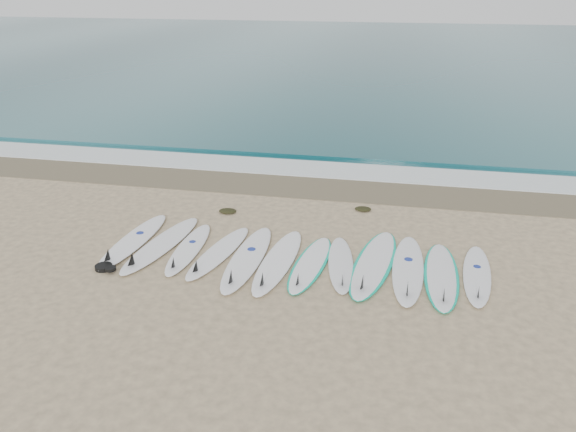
% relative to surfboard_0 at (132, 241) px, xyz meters
% --- Properties ---
extents(ground, '(120.00, 120.00, 0.00)m').
position_rel_surfboard_0_xyz_m(ground, '(3.40, -0.05, -0.06)').
color(ground, tan).
extents(ocean, '(120.00, 55.00, 0.03)m').
position_rel_surfboard_0_xyz_m(ocean, '(3.40, 32.45, -0.05)').
color(ocean, '#19525A').
rests_on(ocean, ground).
extents(wet_sand_band, '(120.00, 1.80, 0.01)m').
position_rel_surfboard_0_xyz_m(wet_sand_band, '(3.40, 4.05, -0.05)').
color(wet_sand_band, brown).
rests_on(wet_sand_band, ground).
extents(foam_band, '(120.00, 1.40, 0.04)m').
position_rel_surfboard_0_xyz_m(foam_band, '(3.40, 5.45, -0.04)').
color(foam_band, silver).
rests_on(foam_band, ground).
extents(wave_crest, '(120.00, 1.00, 0.10)m').
position_rel_surfboard_0_xyz_m(wave_crest, '(3.40, 6.95, -0.01)').
color(wave_crest, '#19525A').
rests_on(wave_crest, ground).
extents(surfboard_0, '(0.69, 2.73, 0.35)m').
position_rel_surfboard_0_xyz_m(surfboard_0, '(0.00, 0.00, 0.00)').
color(surfboard_0, white).
rests_on(surfboard_0, ground).
extents(surfboard_1, '(0.98, 2.87, 0.36)m').
position_rel_surfboard_0_xyz_m(surfboard_1, '(0.63, -0.06, 0.00)').
color(surfboard_1, white).
rests_on(surfboard_1, ground).
extents(surfboard_2, '(0.57, 2.38, 0.30)m').
position_rel_surfboard_0_xyz_m(surfboard_2, '(1.25, -0.12, -0.01)').
color(surfboard_2, white).
rests_on(surfboard_2, ground).
extents(surfboard_3, '(0.92, 2.53, 0.32)m').
position_rel_surfboard_0_xyz_m(surfboard_3, '(1.88, -0.16, -0.01)').
color(surfboard_3, white).
rests_on(surfboard_3, ground).
extents(surfboard_4, '(0.64, 2.87, 0.37)m').
position_rel_surfboard_0_xyz_m(surfboard_4, '(2.51, -0.30, 0.00)').
color(surfboard_4, white).
rests_on(surfboard_4, ground).
extents(surfboard_5, '(0.75, 2.81, 0.35)m').
position_rel_surfboard_0_xyz_m(surfboard_5, '(3.11, -0.30, 0.00)').
color(surfboard_5, white).
rests_on(surfboard_5, ground).
extents(surfboard_6, '(0.81, 2.44, 0.30)m').
position_rel_surfboard_0_xyz_m(surfboard_6, '(3.73, -0.23, -0.01)').
color(surfboard_6, white).
rests_on(surfboard_6, ground).
extents(surfboard_7, '(0.79, 2.34, 0.29)m').
position_rel_surfboard_0_xyz_m(surfboard_7, '(4.31, -0.14, -0.01)').
color(surfboard_7, silver).
rests_on(surfboard_7, ground).
extents(surfboard_8, '(1.09, 3.00, 0.37)m').
position_rel_surfboard_0_xyz_m(surfboard_8, '(4.91, 0.01, -0.00)').
color(surfboard_8, white).
rests_on(surfboard_8, ground).
extents(surfboard_9, '(0.62, 2.80, 0.36)m').
position_rel_surfboard_0_xyz_m(surfboard_9, '(5.55, -0.11, 0.00)').
color(surfboard_9, white).
rests_on(surfboard_9, ground).
extents(surfboard_10, '(0.67, 2.62, 0.33)m').
position_rel_surfboard_0_xyz_m(surfboard_10, '(6.15, -0.20, -0.01)').
color(surfboard_10, white).
rests_on(surfboard_10, ground).
extents(surfboard_11, '(0.71, 2.43, 0.31)m').
position_rel_surfboard_0_xyz_m(surfboard_11, '(6.78, -0.07, -0.01)').
color(surfboard_11, white).
rests_on(surfboard_11, ground).
extents(seaweed_near, '(0.41, 0.32, 0.08)m').
position_rel_surfboard_0_xyz_m(seaweed_near, '(1.43, 1.97, -0.02)').
color(seaweed_near, black).
rests_on(seaweed_near, ground).
extents(seaweed_far, '(0.38, 0.30, 0.07)m').
position_rel_surfboard_0_xyz_m(seaweed_far, '(4.50, 2.73, -0.02)').
color(seaweed_far, black).
rests_on(seaweed_far, ground).
extents(leash_coil, '(0.46, 0.36, 0.11)m').
position_rel_surfboard_0_xyz_m(leash_coil, '(0.00, -1.13, -0.01)').
color(leash_coil, black).
rests_on(leash_coil, ground).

